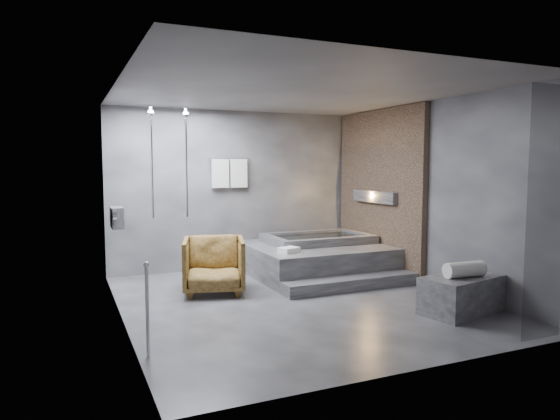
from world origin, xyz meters
name	(u,v)px	position (x,y,z in m)	size (l,w,h in m)	color
room	(314,173)	(0.40, 0.24, 1.73)	(5.00, 5.04, 2.82)	#303033
tub_deck	(315,259)	(1.05, 1.45, 0.25)	(2.20, 2.00, 0.50)	#353638
tub_step	(352,283)	(1.05, 0.27, 0.09)	(2.20, 0.36, 0.18)	#353638
concrete_bench	(462,295)	(1.67, -1.30, 0.23)	(1.03, 0.57, 0.47)	#343436
driftwood_chair	(214,265)	(-0.88, 0.91, 0.40)	(0.86, 0.89, 0.81)	#422D10
rolled_towel	(465,269)	(1.66, -1.35, 0.56)	(0.19, 0.19, 0.53)	white
deck_towel	(289,250)	(0.32, 0.93, 0.54)	(0.30, 0.22, 0.08)	white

